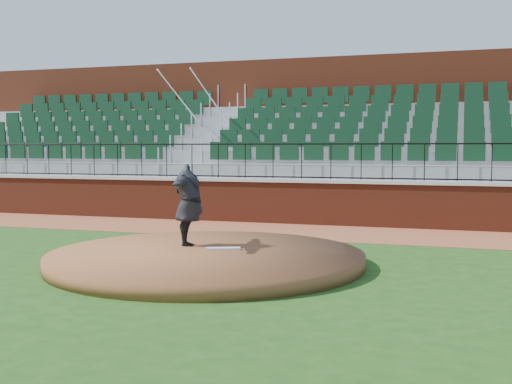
{
  "coord_description": "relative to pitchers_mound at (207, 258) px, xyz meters",
  "views": [
    {
      "loc": [
        3.95,
        -10.61,
        2.19
      ],
      "look_at": [
        0.0,
        1.5,
        1.3
      ],
      "focal_mm": 44.44,
      "sensor_mm": 36.0,
      "label": 1
    }
  ],
  "objects": [
    {
      "name": "pitching_rubber",
      "position": [
        0.22,
        0.3,
        0.15
      ],
      "size": [
        0.67,
        0.39,
        0.04
      ],
      "primitive_type": "cube",
      "rotation": [
        0.0,
        0.0,
        0.37
      ],
      "color": "silver",
      "rests_on": "pitchers_mound"
    },
    {
      "name": "ground",
      "position": [
        0.57,
        -0.25,
        -0.12
      ],
      "size": [
        90.0,
        90.0,
        0.0
      ],
      "primitive_type": "plane",
      "color": "#1C4212",
      "rests_on": "ground"
    },
    {
      "name": "field_wall",
      "position": [
        0.57,
        6.75,
        0.47
      ],
      "size": [
        34.0,
        0.35,
        1.2
      ],
      "primitive_type": "cube",
      "color": "maroon",
      "rests_on": "ground"
    },
    {
      "name": "wall_railing",
      "position": [
        0.57,
        6.75,
        1.67
      ],
      "size": [
        34.0,
        0.05,
        1.0
      ],
      "primitive_type": null,
      "color": "black",
      "rests_on": "wall_cap"
    },
    {
      "name": "warning_track",
      "position": [
        0.57,
        5.15,
        -0.12
      ],
      "size": [
        34.0,
        3.2,
        0.01
      ],
      "primitive_type": "cube",
      "color": "brown",
      "rests_on": "ground"
    },
    {
      "name": "seating_stands",
      "position": [
        0.57,
        9.47,
        2.18
      ],
      "size": [
        34.0,
        5.1,
        4.6
      ],
      "primitive_type": null,
      "color": "gray",
      "rests_on": "ground"
    },
    {
      "name": "pitcher",
      "position": [
        -0.61,
        0.56,
        0.94
      ],
      "size": [
        1.04,
        2.07,
        1.62
      ],
      "primitive_type": "imported",
      "rotation": [
        0.0,
        0.0,
        1.83
      ],
      "color": "black",
      "rests_on": "pitchers_mound"
    },
    {
      "name": "concourse_wall",
      "position": [
        0.57,
        12.27,
        2.62
      ],
      "size": [
        34.0,
        0.5,
        5.5
      ],
      "primitive_type": "cube",
      "color": "maroon",
      "rests_on": "ground"
    },
    {
      "name": "wall_cap",
      "position": [
        0.57,
        6.75,
        1.12
      ],
      "size": [
        34.0,
        0.45,
        0.1
      ],
      "primitive_type": "cube",
      "color": "#B7B7B7",
      "rests_on": "field_wall"
    },
    {
      "name": "pitchers_mound",
      "position": [
        0.0,
        0.0,
        0.0
      ],
      "size": [
        5.89,
        5.89,
        0.25
      ],
      "primitive_type": "cylinder",
      "color": "brown",
      "rests_on": "ground"
    }
  ]
}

